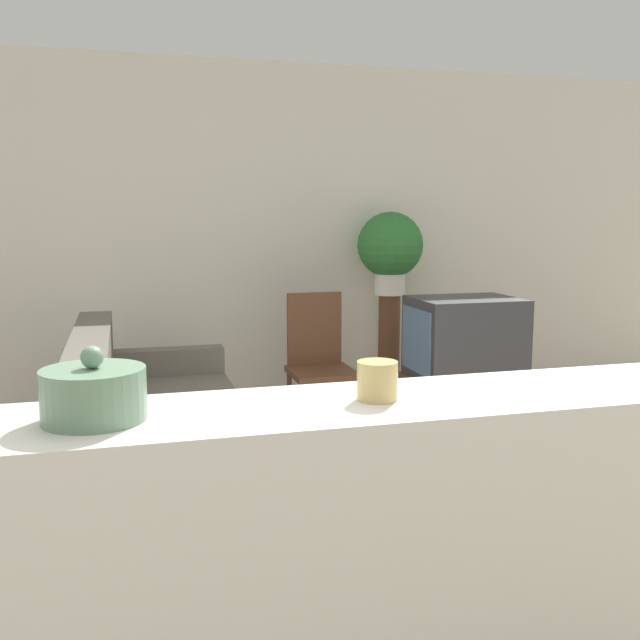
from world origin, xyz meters
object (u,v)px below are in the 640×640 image
object	(u,v)px
potted_plant	(390,248)
television	(464,338)
couch	(153,434)
decorative_bowl	(94,394)
wooden_chair	(319,357)

from	to	relation	value
potted_plant	television	bearing A→B (deg)	-78.67
couch	decorative_bowl	size ratio (longest dim) A/B	7.37
television	wooden_chair	bearing A→B (deg)	156.19
wooden_chair	couch	bearing A→B (deg)	-145.58
television	decorative_bowl	bearing A→B (deg)	-131.50
television	decorative_bowl	size ratio (longest dim) A/B	2.90
couch	wooden_chair	xyz separation A→B (m)	(1.18, 0.81, 0.22)
potted_plant	decorative_bowl	distance (m)	4.13
television	potted_plant	xyz separation A→B (m)	(-0.19, 0.93, 0.58)
decorative_bowl	couch	bearing A→B (deg)	84.64
wooden_chair	decorative_bowl	world-z (taller)	decorative_bowl
television	wooden_chair	world-z (taller)	wooden_chair
wooden_chair	decorative_bowl	xyz separation A→B (m)	(-1.39, -3.01, 0.57)
television	wooden_chair	xyz separation A→B (m)	(-0.92, 0.41, -0.16)
couch	wooden_chair	distance (m)	1.45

